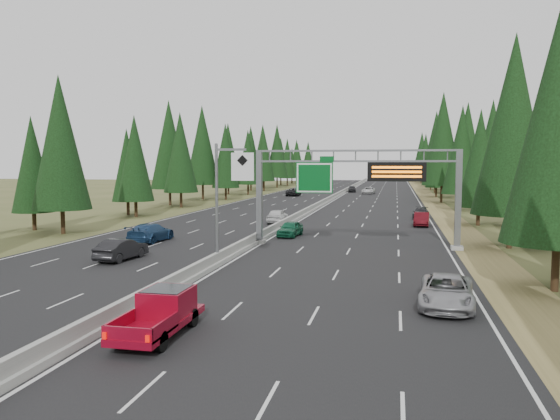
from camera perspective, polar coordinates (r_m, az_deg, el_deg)
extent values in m
cube|color=black|center=(89.94, 4.65, 0.59)|extent=(32.00, 260.00, 0.08)
cube|color=olive|center=(89.44, 16.03, 0.38)|extent=(3.60, 260.00, 0.06)
cube|color=#454F25|center=(93.88, -6.19, 0.75)|extent=(3.60, 260.00, 0.06)
cube|color=gray|center=(89.93, 4.65, 0.71)|extent=(0.70, 260.00, 0.30)
cube|color=gray|center=(89.90, 4.65, 0.96)|extent=(0.30, 260.00, 0.60)
cube|color=slate|center=(45.42, -2.17, 1.35)|extent=(0.45, 0.45, 7.80)
cube|color=gray|center=(45.81, -2.16, -3.34)|extent=(0.90, 0.90, 0.30)
cube|color=slate|center=(44.30, 18.13, 1.02)|extent=(0.45, 0.45, 7.80)
cube|color=gray|center=(44.69, 18.00, -3.78)|extent=(0.90, 0.90, 0.30)
cube|color=slate|center=(44.08, 7.91, 6.17)|extent=(15.85, 0.35, 0.16)
cube|color=slate|center=(44.07, 7.90, 5.07)|extent=(15.85, 0.35, 0.16)
cube|color=#054C19|center=(44.19, 3.61, 3.38)|extent=(3.00, 0.10, 2.50)
cube|color=silver|center=(44.13, 3.59, 3.38)|extent=(2.85, 0.02, 2.35)
cube|color=#054C19|center=(44.04, 4.91, 5.32)|extent=(1.10, 0.10, 0.45)
cube|color=black|center=(43.66, 12.09, 3.92)|extent=(4.50, 0.40, 1.50)
cube|color=orange|center=(43.43, 12.10, 4.38)|extent=(3.80, 0.02, 0.18)
cube|color=orange|center=(43.44, 12.09, 3.92)|extent=(3.80, 0.02, 0.18)
cube|color=orange|center=(43.44, 12.08, 3.46)|extent=(3.80, 0.02, 0.18)
cylinder|color=slate|center=(35.93, -6.62, 0.54)|extent=(0.20, 0.20, 8.00)
cube|color=gray|center=(36.44, -6.56, -5.59)|extent=(0.50, 0.50, 0.20)
cube|color=slate|center=(35.53, -5.14, 6.31)|extent=(2.00, 0.15, 0.15)
cube|color=silver|center=(35.18, -3.94, 4.54)|extent=(1.50, 0.06, 1.80)
cylinder|color=black|center=(32.56, 26.83, -5.37)|extent=(0.40, 0.40, 2.57)
cylinder|color=black|center=(47.35, 22.86, -2.08)|extent=(0.40, 0.40, 2.72)
cone|color=black|center=(47.13, 23.21, 8.22)|extent=(6.11, 6.11, 14.26)
cylinder|color=black|center=(50.05, 27.06, -2.21)|extent=(0.40, 0.40, 2.13)
cylinder|color=black|center=(63.40, 19.99, -0.62)|extent=(0.40, 0.40, 2.03)
cone|color=black|center=(63.14, 20.16, 5.11)|extent=(4.56, 4.56, 10.63)
cylinder|color=black|center=(65.96, 22.96, -0.59)|extent=(0.40, 0.40, 1.86)
cone|color=black|center=(65.69, 23.13, 4.46)|extent=(4.18, 4.18, 9.75)
cylinder|color=black|center=(82.69, 18.32, 0.78)|extent=(0.40, 0.40, 2.41)
cone|color=black|center=(82.52, 18.46, 6.00)|extent=(5.41, 5.41, 12.63)
cylinder|color=black|center=(82.30, 21.11, 0.72)|extent=(0.40, 0.40, 2.51)
cone|color=black|center=(82.14, 21.28, 6.17)|extent=(5.64, 5.64, 13.16)
cylinder|color=black|center=(97.92, 16.51, 1.62)|extent=(0.40, 0.40, 3.03)
cone|color=black|center=(97.87, 16.64, 7.15)|extent=(6.81, 6.81, 15.89)
cylinder|color=black|center=(98.08, 18.83, 1.48)|extent=(0.40, 0.40, 2.74)
cone|color=black|center=(97.98, 18.97, 6.48)|extent=(6.16, 6.16, 14.38)
cylinder|color=black|center=(113.64, 16.00, 1.79)|extent=(0.40, 0.40, 1.96)
cone|color=black|center=(113.50, 16.08, 4.88)|extent=(4.41, 4.41, 10.30)
cylinder|color=black|center=(114.96, 18.23, 1.93)|extent=(0.40, 0.40, 2.61)
cone|color=black|center=(114.86, 18.34, 5.99)|extent=(5.87, 5.87, 13.70)
cylinder|color=black|center=(129.73, 15.89, 2.38)|extent=(0.40, 0.40, 2.99)
cone|color=black|center=(129.69, 15.99, 6.51)|extent=(6.72, 6.72, 15.69)
cylinder|color=black|center=(132.50, 17.23, 2.27)|extent=(0.40, 0.40, 2.38)
cone|color=black|center=(132.39, 17.31, 5.49)|extent=(5.36, 5.36, 12.51)
cylinder|color=black|center=(145.79, 15.47, 2.49)|extent=(0.40, 0.40, 2.16)
cone|color=black|center=(145.68, 15.53, 5.13)|extent=(4.85, 4.85, 11.31)
cylinder|color=black|center=(147.15, 17.08, 2.42)|extent=(0.40, 0.40, 1.90)
cone|color=black|center=(147.03, 17.14, 4.73)|extent=(4.27, 4.27, 9.97)
cylinder|color=black|center=(162.39, 15.20, 2.68)|extent=(0.40, 0.40, 1.93)
cone|color=black|center=(162.28, 15.25, 4.81)|extent=(4.35, 4.35, 10.14)
cylinder|color=black|center=(165.35, 16.32, 2.69)|extent=(0.40, 0.40, 1.90)
cone|color=black|center=(165.25, 16.37, 4.74)|extent=(4.27, 4.27, 9.96)
cylinder|color=black|center=(180.97, 14.90, 3.01)|extent=(0.40, 0.40, 2.60)
cone|color=black|center=(180.90, 14.96, 5.58)|extent=(5.85, 5.85, 13.65)
cylinder|color=black|center=(181.56, 16.12, 2.91)|extent=(0.40, 0.40, 2.10)
cone|color=black|center=(181.47, 16.17, 4.98)|extent=(4.74, 4.74, 11.05)
cylinder|color=black|center=(196.06, 14.53, 3.18)|extent=(0.40, 0.40, 2.82)
cone|color=black|center=(196.02, 14.59, 5.76)|extent=(6.34, 6.34, 14.80)
cylinder|color=black|center=(198.06, 15.48, 3.10)|extent=(0.40, 0.40, 2.30)
cone|color=black|center=(197.99, 15.53, 5.18)|extent=(5.17, 5.17, 12.07)
cylinder|color=black|center=(56.06, -21.74, -1.16)|extent=(0.40, 0.40, 2.42)
cone|color=black|center=(55.82, -21.98, 6.58)|extent=(5.44, 5.44, 12.70)
cylinder|color=black|center=(60.79, -24.28, -1.07)|extent=(0.40, 0.40, 1.85)
cone|color=black|center=(60.50, -24.47, 4.39)|extent=(4.17, 4.17, 9.72)
cylinder|color=black|center=(71.24, -14.82, 0.10)|extent=(0.40, 0.40, 2.05)
cone|color=black|center=(71.00, -14.93, 5.27)|extent=(4.62, 4.62, 10.79)
cylinder|color=black|center=(74.52, -15.59, 0.20)|extent=(0.40, 0.40, 1.81)
cone|color=black|center=(74.29, -15.69, 4.56)|extent=(4.08, 4.08, 9.53)
cylinder|color=black|center=(85.47, -10.29, 1.06)|extent=(0.40, 0.40, 2.34)
cone|color=black|center=(85.30, -10.37, 5.96)|extent=(5.26, 5.26, 12.27)
cylinder|color=black|center=(90.03, -11.41, 1.35)|extent=(0.40, 0.40, 2.70)
cone|color=black|center=(89.92, -11.50, 6.72)|extent=(6.08, 6.08, 14.18)
cylinder|color=black|center=(101.88, -5.68, 1.70)|extent=(0.40, 0.40, 2.26)
cone|color=black|center=(101.73, -5.72, 5.68)|extent=(5.09, 5.09, 11.88)
cylinder|color=black|center=(103.64, -8.06, 1.88)|extent=(0.40, 0.40, 2.81)
cone|color=black|center=(103.55, -8.12, 6.74)|extent=(6.33, 6.33, 14.76)
cylinder|color=black|center=(118.51, -3.35, 2.16)|extent=(0.40, 0.40, 2.25)
cone|color=black|center=(118.38, -3.37, 5.56)|extent=(5.06, 5.06, 11.80)
cylinder|color=black|center=(119.94, -5.41, 2.24)|extent=(0.40, 0.40, 2.49)
cone|color=black|center=(119.83, -5.44, 5.95)|extent=(5.59, 5.59, 13.05)
cylinder|color=black|center=(134.22, -1.69, 2.53)|extent=(0.40, 0.40, 2.44)
cone|color=black|center=(134.12, -1.70, 5.78)|extent=(5.49, 5.49, 12.80)
cylinder|color=black|center=(136.20, -3.05, 2.59)|extent=(0.40, 0.40, 2.56)
cone|color=black|center=(136.11, -3.07, 5.96)|extent=(5.77, 5.77, 13.46)
cylinder|color=black|center=(152.24, -0.31, 2.88)|extent=(0.40, 0.40, 2.81)
cone|color=black|center=(152.19, -0.31, 6.19)|extent=(6.32, 6.32, 14.76)
cylinder|color=black|center=(151.46, -1.80, 2.87)|extent=(0.40, 0.40, 2.80)
cone|color=black|center=(151.40, -1.81, 6.18)|extent=(6.30, 6.30, 14.70)
cylinder|color=black|center=(165.75, 0.77, 2.96)|extent=(0.40, 0.40, 2.29)
cone|color=black|center=(165.66, 0.77, 5.43)|extent=(5.15, 5.15, 12.01)
cylinder|color=black|center=(169.07, 0.08, 3.01)|extent=(0.40, 0.40, 2.35)
cone|color=black|center=(168.98, 0.08, 5.50)|extent=(5.29, 5.29, 12.35)
cylinder|color=black|center=(182.40, 1.85, 3.12)|extent=(0.40, 0.40, 2.16)
cone|color=black|center=(182.32, 1.86, 5.24)|extent=(4.87, 4.87, 11.36)
cylinder|color=black|center=(185.94, 1.25, 3.11)|extent=(0.40, 0.40, 1.93)
cone|color=black|center=(185.85, 1.25, 4.97)|extent=(4.34, 4.34, 10.13)
cylinder|color=black|center=(201.24, 2.94, 3.31)|extent=(0.40, 0.40, 2.37)
cone|color=black|center=(201.17, 2.95, 5.42)|extent=(5.34, 5.34, 12.46)
cylinder|color=black|center=(201.16, 1.73, 3.33)|extent=(0.40, 0.40, 2.48)
cone|color=black|center=(201.10, 1.74, 5.54)|extent=(5.58, 5.58, 13.03)
imported|color=#98989D|center=(26.93, 17.01, -8.15)|extent=(2.89, 5.48, 1.47)
cylinder|color=black|center=(21.15, -16.42, -12.75)|extent=(0.28, 0.75, 0.75)
cylinder|color=black|center=(20.47, -12.38, -13.27)|extent=(0.28, 0.75, 0.75)
cylinder|color=black|center=(23.81, -12.81, -10.67)|extent=(0.28, 0.75, 0.75)
cylinder|color=black|center=(23.20, -9.16, -11.03)|extent=(0.28, 0.75, 0.75)
cube|color=maroon|center=(22.13, -12.57, -11.49)|extent=(1.88, 5.26, 0.28)
cube|color=maroon|center=(22.70, -11.70, -9.33)|extent=(1.79, 2.07, 1.03)
cube|color=black|center=(22.64, -11.71, -8.64)|extent=(1.60, 1.79, 0.52)
cube|color=maroon|center=(21.22, -16.43, -11.37)|extent=(0.09, 2.26, 0.56)
cube|color=maroon|center=(20.45, -11.93, -11.89)|extent=(0.09, 2.26, 0.56)
cube|color=maroon|center=(19.86, -15.70, -12.48)|extent=(1.88, 0.09, 0.56)
imported|color=#145A3B|center=(50.22, 1.07, -1.97)|extent=(2.08, 4.29, 1.41)
imported|color=#510B12|center=(60.50, 14.59, -0.93)|extent=(1.87, 4.52, 1.46)
imported|color=black|center=(68.24, 14.51, -0.34)|extent=(2.24, 4.72, 1.33)
imported|color=silver|center=(121.69, 9.23, 2.03)|extent=(2.97, 5.53, 1.47)
imported|color=#222325|center=(128.13, 7.53, 2.21)|extent=(2.18, 4.67, 1.55)
imported|color=black|center=(39.62, -16.23, -3.95)|extent=(2.05, 4.69, 1.50)
imported|color=navy|center=(48.11, -13.36, -2.29)|extent=(2.46, 5.59, 1.60)
imported|color=silver|center=(61.43, -0.23, -0.63)|extent=(1.91, 4.65, 1.58)
imported|color=black|center=(112.72, 1.43, 1.91)|extent=(3.01, 5.98, 1.62)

